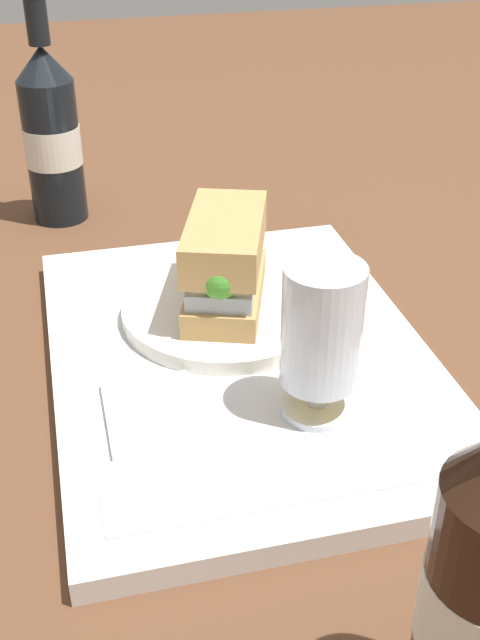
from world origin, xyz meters
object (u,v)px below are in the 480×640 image
object	(u,v)px
beer_glass	(321,337)
second_bottle	(51,134)
plate	(227,310)
sandwich	(226,263)

from	to	relation	value
beer_glass	second_bottle	xyz separation A→B (m)	(-0.46, -0.17, 0.02)
plate	second_bottle	distance (m)	0.34
beer_glass	plate	bearing A→B (deg)	-166.68
sandwich	plate	bearing A→B (deg)	180.00
sandwich	beer_glass	bearing A→B (deg)	33.04
sandwich	beer_glass	distance (m)	0.15
sandwich	second_bottle	size ratio (longest dim) A/B	0.54
sandwich	beer_glass	xyz separation A→B (m)	(0.15, 0.04, 0.01)
plate	sandwich	size ratio (longest dim) A/B	1.32
second_bottle	plate	bearing A→B (deg)	23.97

